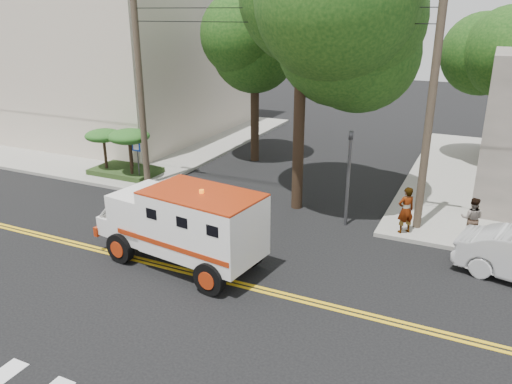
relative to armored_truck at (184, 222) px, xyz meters
The scene contains 13 objects.
ground 1.51m from the armored_truck, 101.45° to the right, with size 100.00×100.00×0.00m, color black.
sidewalk_nw 18.92m from the armored_truck, 136.05° to the left, with size 17.00×17.00×0.15m, color gray.
building_left 21.67m from the armored_truck, 136.87° to the left, with size 16.00×14.00×10.00m, color beige.
utility_pole_left 8.53m from the armored_truck, 135.45° to the left, with size 0.28×0.28×9.00m, color #382D23.
utility_pole_right 9.03m from the armored_truck, 42.98° to the left, with size 0.28×0.28×9.00m, color #382D23.
tree_main 8.37m from the armored_truck, 72.26° to the left, with size 6.08×5.70×9.85m.
tree_left 12.47m from the armored_truck, 103.64° to the left, with size 4.48×4.20×7.70m.
traffic_signal 6.43m from the armored_truck, 54.41° to the left, with size 0.15×0.18×3.60m.
accessibility_sign 8.53m from the armored_truck, 137.45° to the left, with size 0.45×0.10×2.02m.
palm_planter 9.76m from the armored_truck, 140.40° to the left, with size 3.52×2.63×2.36m.
armored_truck is the anchor object (origin of this frame).
pedestrian_a 7.78m from the armored_truck, 40.97° to the left, with size 0.62×0.41×1.71m, color gray.
pedestrian_b 9.74m from the armored_truck, 34.46° to the left, with size 0.74×0.58×1.52m, color gray.
Camera 1 is at (8.10, -11.45, 7.58)m, focal length 35.00 mm.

